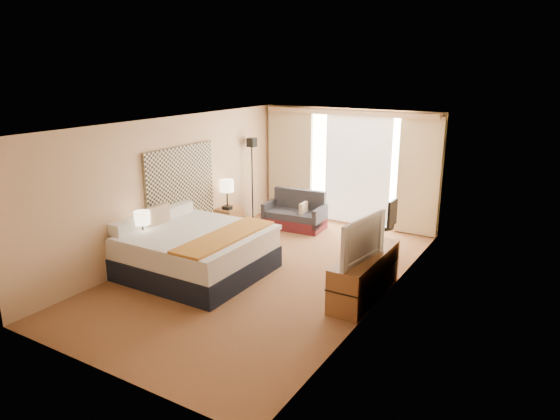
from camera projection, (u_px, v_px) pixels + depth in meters
The scene contains 21 objects.
floor at pixel (266, 272), 8.77m from camera, with size 4.20×7.00×0.02m, color maroon.
ceiling at pixel (265, 123), 8.05m from camera, with size 4.20×7.00×0.02m, color silver.
wall_back at pixel (348, 167), 11.30m from camera, with size 4.20×0.02×2.60m, color #D7AB83.
wall_front at pixel (96, 271), 5.52m from camera, with size 4.20×0.02×2.60m, color #D7AB83.
wall_left at pixel (172, 186), 9.45m from camera, with size 0.02×7.00×2.60m, color #D7AB83.
wall_right at pixel (385, 220), 7.38m from camera, with size 0.02×7.00×2.60m, color #D7AB83.
headboard at pixel (181, 185), 9.60m from camera, with size 0.06×1.85×1.50m, color black.
nightstand_left at pixel (144, 256), 8.75m from camera, with size 0.45×0.52×0.55m, color olive.
nightstand_right at pixel (229, 220), 10.81m from camera, with size 0.45×0.52×0.55m, color olive.
media_dresser at pixel (365, 275), 7.77m from camera, with size 0.50×1.80×0.70m, color olive.
window at pixel (358, 167), 11.14m from camera, with size 2.30×0.02×2.30m, color white.
curtains at pixel (346, 163), 11.18m from camera, with size 4.12×0.19×2.56m.
bed at pixel (194, 251), 8.65m from camera, with size 2.29×2.10×1.11m.
loveseat at pixel (295, 216), 11.14m from camera, with size 1.37×0.81×0.83m.
floor_lamp at pixel (252, 163), 11.32m from camera, with size 0.25×0.25×1.94m.
desk_chair at pixel (385, 228), 9.68m from camera, with size 0.51×0.51×1.04m.
lamp_left at pixel (142, 218), 8.51m from camera, with size 0.27×0.27×0.56m.
lamp_right at pixel (227, 186), 10.56m from camera, with size 0.30×0.30×0.63m.
tissue_box at pixel (149, 237), 8.70m from camera, with size 0.13×0.13×0.12m, color #94C1E5.
telephone at pixel (227, 208), 10.62m from camera, with size 0.18×0.14×0.07m, color black.
television at pixel (357, 238), 7.37m from camera, with size 1.18×0.15×0.68m, color black.
Camera 1 is at (4.38, -6.85, 3.47)m, focal length 32.00 mm.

